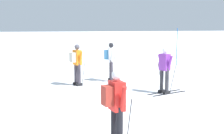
# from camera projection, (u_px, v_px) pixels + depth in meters

# --- Properties ---
(ground_plane) EXTENTS (120.00, 120.00, 0.00)m
(ground_plane) POSITION_uv_depth(u_px,v_px,m) (114.00, 125.00, 8.59)
(ground_plane) COLOR white
(far_snow_ridge) EXTENTS (80.00, 9.30, 1.57)m
(far_snow_ridge) POSITION_uv_depth(u_px,v_px,m) (81.00, 44.00, 26.40)
(far_snow_ridge) COLOR white
(far_snow_ridge) RESTS_ON ground
(skier_white) EXTENTS (1.62, 1.00, 1.71)m
(skier_white) POSITION_uv_depth(u_px,v_px,m) (111.00, 60.00, 14.41)
(skier_white) COLOR silver
(skier_white) RESTS_ON ground
(skier_red) EXTENTS (1.64, 0.98, 1.71)m
(skier_red) POSITION_uv_depth(u_px,v_px,m) (116.00, 106.00, 6.77)
(skier_red) COLOR red
(skier_red) RESTS_ON ground
(skier_purple) EXTENTS (1.60, 1.03, 1.71)m
(skier_purple) POSITION_uv_depth(u_px,v_px,m) (165.00, 69.00, 12.06)
(skier_purple) COLOR black
(skier_purple) RESTS_ON ground
(skier_orange) EXTENTS (1.60, 1.03, 1.71)m
(skier_orange) POSITION_uv_depth(u_px,v_px,m) (77.00, 63.00, 13.50)
(skier_orange) COLOR silver
(skier_orange) RESTS_ON ground
(trail_marker_pole) EXTENTS (0.05, 0.05, 2.19)m
(trail_marker_pole) POSITION_uv_depth(u_px,v_px,m) (177.00, 47.00, 19.52)
(trail_marker_pole) COLOR #1E56AD
(trail_marker_pole) RESTS_ON ground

